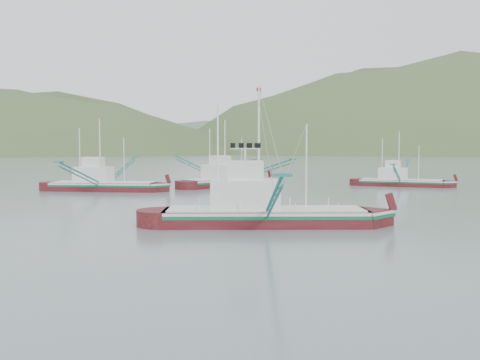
{
  "coord_description": "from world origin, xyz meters",
  "views": [
    {
      "loc": [
        0.35,
        -41.94,
        6.27
      ],
      "look_at": [
        0.0,
        6.0,
        3.2
      ],
      "focal_mm": 40.0,
      "sensor_mm": 36.0,
      "label": 1
    }
  ],
  "objects_px": {
    "bg_boat_right": "(401,174)",
    "bg_boat_far": "(227,171)",
    "main_boat": "(262,204)",
    "bg_boat_left": "(102,179)"
  },
  "relations": [
    {
      "from": "bg_boat_far",
      "to": "bg_boat_right",
      "type": "bearing_deg",
      "value": -41.32
    },
    {
      "from": "bg_boat_left",
      "to": "bg_boat_right",
      "type": "relative_size",
      "value": 1.22
    },
    {
      "from": "bg_boat_right",
      "to": "bg_boat_left",
      "type": "bearing_deg",
      "value": -146.48
    },
    {
      "from": "main_boat",
      "to": "bg_boat_left",
      "type": "relative_size",
      "value": 1.08
    },
    {
      "from": "bg_boat_far",
      "to": "bg_boat_left",
      "type": "height_order",
      "value": "bg_boat_far"
    },
    {
      "from": "bg_boat_right",
      "to": "bg_boat_far",
      "type": "bearing_deg",
      "value": -156.7
    },
    {
      "from": "main_boat",
      "to": "bg_boat_right",
      "type": "distance_m",
      "value": 47.21
    },
    {
      "from": "main_boat",
      "to": "bg_boat_left",
      "type": "height_order",
      "value": "main_boat"
    },
    {
      "from": "bg_boat_left",
      "to": "bg_boat_right",
      "type": "bearing_deg",
      "value": 18.44
    },
    {
      "from": "main_boat",
      "to": "bg_boat_far",
      "type": "height_order",
      "value": "main_boat"
    }
  ]
}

